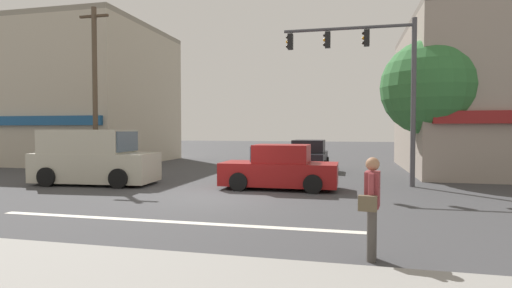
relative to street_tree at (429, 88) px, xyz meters
The scene contains 10 objects.
ground_plane 10.52m from the street_tree, 138.17° to the right, with size 120.00×120.00×0.00m, color #3D3D3F.
lane_marking_stripe 12.98m from the street_tree, 126.01° to the right, with size 9.00×0.24×0.01m, color silver.
building_left_block 21.55m from the street_tree, 167.83° to the left, with size 11.15×9.46×8.65m.
street_tree is the anchor object (origin of this frame).
utility_pole_near_left 14.65m from the street_tree, 169.71° to the right, with size 1.40×0.22×7.55m.
traffic_light_mast 3.65m from the street_tree, 130.16° to the right, with size 4.89×0.26×6.20m.
sedan_waiting_far 7.89m from the street_tree, 142.56° to the right, with size 4.10×1.88×1.58m.
van_crossing_center 14.14m from the street_tree, 159.58° to the right, with size 4.72×2.29×2.11m.
sedan_parked_curbside 6.63m from the street_tree, 156.90° to the left, with size 1.89×4.11×1.58m.
pedestrian_foreground_with_bag 12.49m from the street_tree, 104.10° to the right, with size 0.37×0.67×1.67m.
Camera 1 is at (3.97, -11.88, 2.11)m, focal length 28.00 mm.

